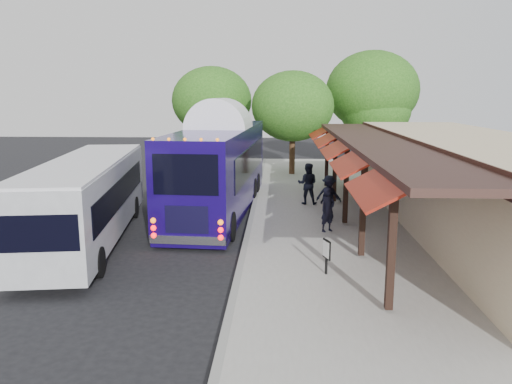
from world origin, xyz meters
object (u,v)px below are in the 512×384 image
(ped_d, at_px, (329,195))
(sign_board, at_px, (327,251))
(ped_c, at_px, (329,201))
(coach_bus, at_px, (220,164))
(city_bus, at_px, (88,196))
(ped_a, at_px, (328,210))
(ped_b, at_px, (308,184))

(ped_d, relative_size, sign_board, 1.64)
(ped_c, bearing_deg, coach_bus, -70.53)
(city_bus, distance_m, ped_c, 9.18)
(coach_bus, relative_size, ped_a, 7.61)
(city_bus, xyz_separation_m, ped_c, (8.78, 2.60, -0.63))
(ped_c, height_order, ped_d, ped_c)
(ped_d, bearing_deg, ped_c, 102.32)
(city_bus, xyz_separation_m, ped_d, (8.89, 3.89, -0.64))
(ped_b, distance_m, ped_d, 2.06)
(ped_b, distance_m, sign_board, 9.23)
(ped_b, bearing_deg, sign_board, 97.62)
(ped_b, relative_size, sign_board, 1.89)
(city_bus, height_order, ped_a, city_bus)
(ped_b, distance_m, ped_c, 3.26)
(ped_a, bearing_deg, ped_d, 49.33)
(ped_a, bearing_deg, ped_b, 61.58)
(city_bus, distance_m, ped_d, 9.73)
(city_bus, distance_m, ped_a, 8.67)
(ped_a, relative_size, ped_b, 0.86)
(ped_a, height_order, ped_b, ped_b)
(ped_a, height_order, sign_board, ped_a)
(city_bus, distance_m, sign_board, 8.86)
(ped_a, bearing_deg, city_bus, 152.84)
(coach_bus, height_order, ped_a, coach_bus)
(coach_bus, distance_m, ped_d, 5.00)
(sign_board, bearing_deg, ped_a, 64.27)
(ped_c, bearing_deg, ped_a, 38.30)
(city_bus, bearing_deg, ped_c, 8.55)
(ped_a, xyz_separation_m, ped_b, (-0.49, 4.70, 0.13))
(coach_bus, height_order, city_bus, coach_bus)
(coach_bus, bearing_deg, ped_d, -8.57)
(ped_d, xyz_separation_m, sign_board, (-0.77, -7.33, -0.14))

